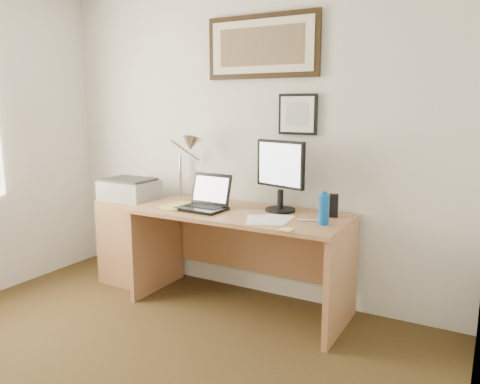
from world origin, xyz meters
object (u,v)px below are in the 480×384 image
Objects in this scene: book at (171,204)px; desk at (245,239)px; water_bottle at (324,210)px; laptop at (205,202)px; lcd_monitor at (280,172)px; printer at (130,189)px; side_cabinet at (135,240)px.

desk is (0.56, 0.17, -0.24)m from book.
laptop is at bearing 179.13° from water_bottle.
desk is 0.59m from lcd_monitor.
printer is (-1.75, 0.10, -0.03)m from water_bottle.
water_bottle reaches higher than desk.
printer is at bearing 167.62° from book.
water_bottle is 0.12× the size of desk.
water_bottle is at bearing -3.23° from printer.
laptop is (-0.26, -0.14, 0.29)m from desk.
lcd_monitor is 1.18× the size of printer.
side_cabinet is 0.66m from book.
side_cabinet is 2.88× the size of book.
laptop is at bearing -5.89° from printer.
printer is at bearing -176.96° from desk.
desk is at bearing 1.89° from side_cabinet.
desk is at bearing 28.38° from laptop.
printer is at bearing 174.11° from laptop.
water_bottle reaches higher than printer.
water_bottle is 1.75m from printer.
water_bottle is 0.93m from laptop.
water_bottle is at bearing 0.70° from book.
water_bottle is at bearing -13.23° from desk.
book is (0.51, -0.14, 0.39)m from side_cabinet.
printer is at bearing 176.77° from water_bottle.
side_cabinet is 0.93m from laptop.
lcd_monitor reaches higher than book.
laptop is 0.80× the size of printer.
water_bottle is 0.76m from desk.
lcd_monitor is (-0.41, 0.21, 0.19)m from water_bottle.
book is (-1.23, -0.02, -0.09)m from water_bottle.
laptop is (-0.93, 0.01, -0.04)m from water_bottle.
side_cabinet is 0.46× the size of desk.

